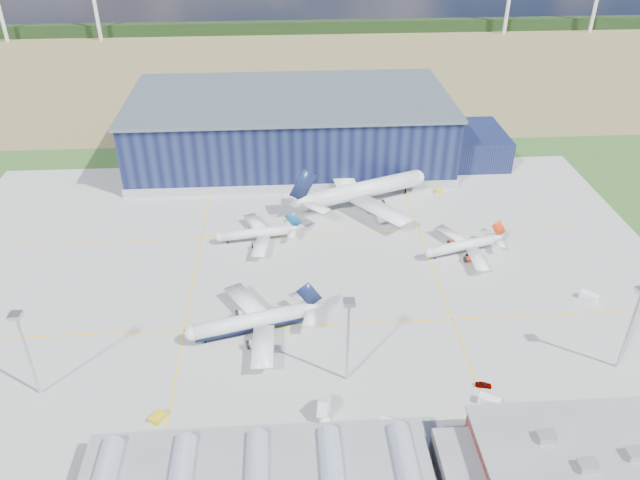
{
  "coord_description": "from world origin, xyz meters",
  "views": [
    {
      "loc": [
        -3.08,
        -135.87,
        104.4
      ],
      "look_at": [
        6.83,
        17.85,
        8.73
      ],
      "focal_mm": 35.0,
      "sensor_mm": 36.0,
      "label": 1
    }
  ],
  "objects_px": {
    "airstair": "(324,410)",
    "light_mast_east": "(634,316)",
    "car_b": "(416,435)",
    "airliner_widebody": "(366,181)",
    "ops_building": "(595,461)",
    "light_mast_west": "(24,341)",
    "airliner_red": "(462,241)",
    "gse_van_b": "(589,297)",
    "airliner_regional": "(255,229)",
    "gse_cart_a": "(285,230)",
    "airliner_navy": "(249,315)",
    "gse_tug_c": "(438,190)",
    "light_mast_center": "(348,328)",
    "gse_tug_b": "(157,418)",
    "car_a": "(484,385)",
    "gse_van_a": "(489,401)",
    "hangar": "(297,131)",
    "gse_van_c": "(391,427)"
  },
  "relations": [
    {
      "from": "light_mast_west",
      "to": "airliner_red",
      "type": "relative_size",
      "value": 0.81
    },
    {
      "from": "light_mast_east",
      "to": "airstair",
      "type": "height_order",
      "value": "light_mast_east"
    },
    {
      "from": "gse_van_a",
      "to": "light_mast_west",
      "type": "bearing_deg",
      "value": 113.34
    },
    {
      "from": "light_mast_west",
      "to": "gse_van_c",
      "type": "distance_m",
      "value": 80.76
    },
    {
      "from": "light_mast_center",
      "to": "gse_tug_c",
      "type": "height_order",
      "value": "light_mast_center"
    },
    {
      "from": "airliner_red",
      "to": "airliner_widebody",
      "type": "relative_size",
      "value": 0.53
    },
    {
      "from": "gse_tug_b",
      "to": "gse_van_c",
      "type": "bearing_deg",
      "value": 24.03
    },
    {
      "from": "airliner_regional",
      "to": "gse_cart_a",
      "type": "distance_m",
      "value": 11.56
    },
    {
      "from": "light_mast_west",
      "to": "airliner_regional",
      "type": "height_order",
      "value": "light_mast_west"
    },
    {
      "from": "gse_tug_c",
      "to": "ops_building",
      "type": "bearing_deg",
      "value": -77.75
    },
    {
      "from": "ops_building",
      "to": "car_b",
      "type": "bearing_deg",
      "value": 159.58
    },
    {
      "from": "gse_tug_c",
      "to": "airliner_widebody",
      "type": "bearing_deg",
      "value": -154.68
    },
    {
      "from": "light_mast_center",
      "to": "gse_cart_a",
      "type": "distance_m",
      "value": 71.0
    },
    {
      "from": "hangar",
      "to": "car_b",
      "type": "xyz_separation_m",
      "value": [
        19.95,
        -142.8,
        -11.0
      ]
    },
    {
      "from": "ops_building",
      "to": "airliner_widebody",
      "type": "distance_m",
      "value": 118.94
    },
    {
      "from": "gse_tug_c",
      "to": "car_a",
      "type": "bearing_deg",
      "value": -85.64
    },
    {
      "from": "light_mast_east",
      "to": "gse_van_a",
      "type": "distance_m",
      "value": 38.38
    },
    {
      "from": "light_mast_west",
      "to": "car_b",
      "type": "relative_size",
      "value": 6.13
    },
    {
      "from": "light_mast_center",
      "to": "airstair",
      "type": "xyz_separation_m",
      "value": [
        -6.09,
        -10.68,
        -13.74
      ]
    },
    {
      "from": "light_mast_west",
      "to": "light_mast_east",
      "type": "height_order",
      "value": "same"
    },
    {
      "from": "hangar",
      "to": "airliner_widebody",
      "type": "height_order",
      "value": "hangar"
    },
    {
      "from": "light_mast_center",
      "to": "car_b",
      "type": "bearing_deg",
      "value": -54.67
    },
    {
      "from": "light_mast_east",
      "to": "airliner_regional",
      "type": "relative_size",
      "value": 0.82
    },
    {
      "from": "gse_cart_a",
      "to": "airliner_regional",
      "type": "bearing_deg",
      "value": -166.18
    },
    {
      "from": "airliner_navy",
      "to": "gse_van_a",
      "type": "relative_size",
      "value": 7.55
    },
    {
      "from": "airliner_regional",
      "to": "gse_van_b",
      "type": "height_order",
      "value": "airliner_regional"
    },
    {
      "from": "gse_van_a",
      "to": "airstair",
      "type": "height_order",
      "value": "airstair"
    },
    {
      "from": "airliner_widebody",
      "to": "airliner_regional",
      "type": "height_order",
      "value": "airliner_widebody"
    },
    {
      "from": "ops_building",
      "to": "gse_cart_a",
      "type": "relative_size",
      "value": 17.25
    },
    {
      "from": "airstair",
      "to": "airliner_widebody",
      "type": "bearing_deg",
      "value": 91.44
    },
    {
      "from": "light_mast_center",
      "to": "gse_van_b",
      "type": "xyz_separation_m",
      "value": [
        69.38,
        25.95,
        -14.34
      ]
    },
    {
      "from": "hangar",
      "to": "car_b",
      "type": "distance_m",
      "value": 144.61
    },
    {
      "from": "light_mast_east",
      "to": "hangar",
      "type": "bearing_deg",
      "value": 120.05
    },
    {
      "from": "gse_cart_a",
      "to": "airstair",
      "type": "bearing_deg",
      "value": -101.72
    },
    {
      "from": "gse_cart_a",
      "to": "airstair",
      "type": "xyz_separation_m",
      "value": [
        7.28,
        -78.81,
        1.12
      ]
    },
    {
      "from": "ops_building",
      "to": "car_a",
      "type": "xyz_separation_m",
      "value": [
        -13.86,
        25.51,
        -4.16
      ]
    },
    {
      "from": "airliner_red",
      "to": "gse_tug_b",
      "type": "bearing_deg",
      "value": 20.39
    },
    {
      "from": "gse_tug_b",
      "to": "gse_tug_c",
      "type": "distance_m",
      "value": 132.32
    },
    {
      "from": "gse_van_b",
      "to": "light_mast_west",
      "type": "bearing_deg",
      "value": 145.37
    },
    {
      "from": "gse_tug_b",
      "to": "gse_tug_c",
      "type": "relative_size",
      "value": 1.08
    },
    {
      "from": "gse_cart_a",
      "to": "airstair",
      "type": "relative_size",
      "value": 0.5
    },
    {
      "from": "airstair",
      "to": "light_mast_east",
      "type": "bearing_deg",
      "value": 22.37
    },
    {
      "from": "airliner_widebody",
      "to": "airstair",
      "type": "distance_m",
      "value": 98.21
    },
    {
      "from": "hangar",
      "to": "airliner_regional",
      "type": "xyz_separation_m",
      "value": [
        -15.5,
        -62.24,
        -7.05
      ]
    },
    {
      "from": "airstair",
      "to": "gse_van_a",
      "type": "bearing_deg",
      "value": 14.98
    },
    {
      "from": "gse_tug_b",
      "to": "gse_cart_a",
      "type": "relative_size",
      "value": 1.25
    },
    {
      "from": "light_mast_east",
      "to": "airliner_navy",
      "type": "xyz_separation_m",
      "value": [
        -88.07,
        17.92,
        -9.48
      ]
    },
    {
      "from": "airliner_red",
      "to": "gse_tug_c",
      "type": "height_order",
      "value": "airliner_red"
    },
    {
      "from": "airliner_navy",
      "to": "gse_tug_c",
      "type": "bearing_deg",
      "value": -146.26
    },
    {
      "from": "car_b",
      "to": "airliner_widebody",
      "type": "bearing_deg",
      "value": -13.21
    }
  ]
}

